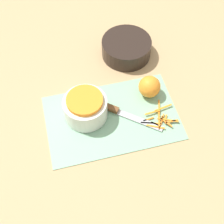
# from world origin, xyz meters

# --- Properties ---
(ground_plane) EXTENTS (4.00, 4.00, 0.00)m
(ground_plane) POSITION_xyz_m (0.00, 0.00, 0.00)
(ground_plane) COLOR tan
(cutting_board) EXTENTS (0.44, 0.28, 0.01)m
(cutting_board) POSITION_xyz_m (0.00, 0.00, 0.00)
(cutting_board) COLOR #84B793
(cutting_board) RESTS_ON ground_plane
(bowl_speckled) EXTENTS (0.14, 0.14, 0.09)m
(bowl_speckled) POSITION_xyz_m (-0.08, 0.03, 0.05)
(bowl_speckled) COLOR silver
(bowl_speckled) RESTS_ON cutting_board
(bowl_dark) EXTENTS (0.19, 0.19, 0.07)m
(bowl_dark) POSITION_xyz_m (0.13, 0.27, 0.03)
(bowl_dark) COLOR black
(bowl_dark) RESTS_ON ground_plane
(knife) EXTENTS (0.22, 0.18, 0.02)m
(knife) POSITION_xyz_m (0.01, 0.02, 0.01)
(knife) COLOR brown
(knife) RESTS_ON cutting_board
(orange_left) EXTENTS (0.08, 0.08, 0.08)m
(orange_left) POSITION_xyz_m (0.15, 0.07, 0.04)
(orange_left) COLOR orange
(orange_left) RESTS_ON cutting_board
(peel_pile) EXTENTS (0.12, 0.11, 0.01)m
(peel_pile) POSITION_xyz_m (0.15, -0.05, 0.01)
(peel_pile) COLOR orange
(peel_pile) RESTS_ON cutting_board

